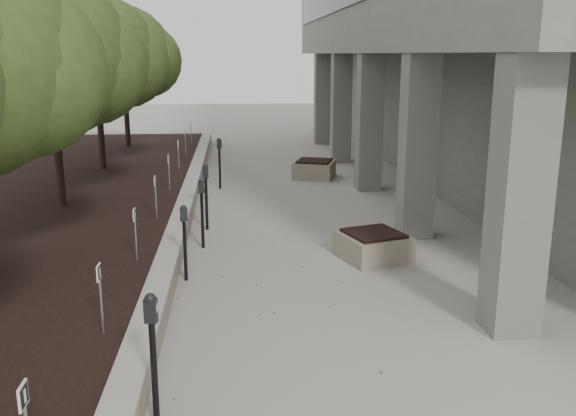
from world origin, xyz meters
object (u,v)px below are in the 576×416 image
crabapple_tree_3 (53,92)px  parking_meter_5 (220,163)px  crabapple_tree_5 (124,77)px  parking_meter_4 (206,197)px  parking_meter_3 (202,213)px  crabapple_tree_4 (97,82)px  planter_back (314,169)px  parking_meter_2 (185,243)px  planter_front (373,245)px  parking_meter_1 (154,362)px

crabapple_tree_3 → parking_meter_5: 5.61m
crabapple_tree_5 → parking_meter_5: size_ratio=3.51×
parking_meter_4 → parking_meter_3: bearing=-88.4°
parking_meter_4 → crabapple_tree_5: bearing=110.5°
crabapple_tree_4 → planter_back: (6.83, -0.04, -2.83)m
parking_meter_2 → planter_back: 10.09m
parking_meter_3 → planter_front: bearing=-15.8°
parking_meter_2 → planter_front: parking_meter_2 is taller
parking_meter_3 → parking_meter_5: (0.24, 5.97, 0.03)m
crabapple_tree_4 → parking_meter_5: (3.76, -1.55, -2.35)m
crabapple_tree_5 → parking_meter_3: 13.23m
crabapple_tree_4 → parking_meter_5: bearing=-22.5°
parking_meter_1 → parking_meter_4: 7.98m
parking_meter_2 → parking_meter_4: parking_meter_4 is taller
parking_meter_1 → planter_front: (3.61, 5.52, -0.50)m
parking_meter_3 → planter_front: size_ratio=1.24×
crabapple_tree_5 → parking_meter_1: 19.52m
parking_meter_4 → parking_meter_5: 4.57m
crabapple_tree_3 → parking_meter_3: (3.52, -2.53, -2.37)m
parking_meter_5 → planter_front: bearing=-84.0°
parking_meter_1 → planter_back: (3.51, 14.05, -0.49)m
crabapple_tree_4 → parking_meter_4: 7.45m
parking_meter_3 → parking_meter_1: bearing=-90.6°
parking_meter_2 → crabapple_tree_4: bearing=92.5°
parking_meter_4 → planter_front: size_ratio=1.29×
crabapple_tree_3 → crabapple_tree_4: same height
parking_meter_2 → parking_meter_5: size_ratio=0.91×
crabapple_tree_4 → parking_meter_1: (3.31, -14.09, -2.34)m
crabapple_tree_5 → parking_meter_4: 11.90m
parking_meter_1 → planter_back: 14.49m
parking_meter_2 → parking_meter_3: (0.22, 1.95, 0.04)m
parking_meter_1 → planter_front: parking_meter_1 is taller
parking_meter_3 → parking_meter_4: 1.41m
crabapple_tree_5 → planter_back: (6.83, -5.04, -2.83)m
parking_meter_4 → parking_meter_5: bearing=90.1°
parking_meter_3 → planter_back: size_ratio=1.18×
crabapple_tree_3 → crabapple_tree_5: (0.00, 10.00, 0.00)m
crabapple_tree_3 → planter_back: 8.90m
crabapple_tree_5 → planter_back: size_ratio=4.31×
parking_meter_5 → parking_meter_4: bearing=-111.0°
parking_meter_2 → parking_meter_3: bearing=67.0°
parking_meter_5 → planter_back: 3.45m
parking_meter_1 → parking_meter_5: 12.54m
parking_meter_2 → parking_meter_3: parking_meter_3 is taller
crabapple_tree_3 → planter_front: (6.93, -3.57, -2.84)m
parking_meter_2 → planter_front: (3.63, 0.92, -0.42)m
parking_meter_1 → parking_meter_3: parking_meter_1 is taller
crabapple_tree_5 → parking_meter_5: 7.91m
parking_meter_2 → parking_meter_5: bearing=70.0°
crabapple_tree_4 → parking_meter_3: (3.52, -7.53, -2.37)m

